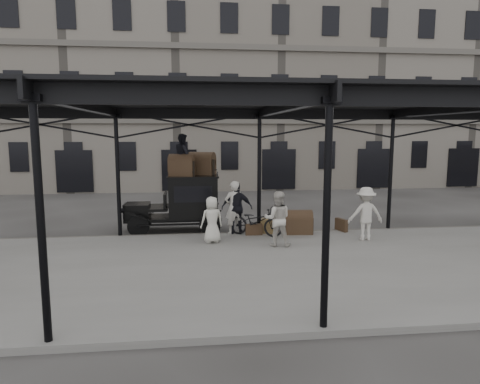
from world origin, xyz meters
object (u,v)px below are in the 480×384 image
object	(u,v)px
porter_left	(234,207)
porter_official	(237,208)
bicycle	(255,221)
steamer_trunk_platform	(298,224)
taxi	(185,201)
steamer_trunk_roof_near	(182,167)

from	to	relation	value
porter_left	porter_official	bearing A→B (deg)	161.04
bicycle	steamer_trunk_platform	size ratio (longest dim) A/B	2.01
taxi	steamer_trunk_platform	distance (m)	4.38
steamer_trunk_roof_near	porter_official	bearing A→B (deg)	-12.01
porter_official	steamer_trunk_platform	world-z (taller)	porter_official
bicycle	steamer_trunk_platform	world-z (taller)	bicycle
bicycle	steamer_trunk_platform	distance (m)	1.61
porter_left	steamer_trunk_platform	xyz separation A→B (m)	(2.32, -0.21, -0.60)
taxi	porter_official	xyz separation A→B (m)	(1.87, -1.20, -0.11)
steamer_trunk_roof_near	steamer_trunk_platform	world-z (taller)	steamer_trunk_roof_near
porter_official	bicycle	size ratio (longest dim) A/B	0.96
steamer_trunk_roof_near	steamer_trunk_platform	distance (m)	4.77
porter_official	steamer_trunk_roof_near	bearing A→B (deg)	-16.38
taxi	steamer_trunk_roof_near	bearing A→B (deg)	-108.07
porter_left	steamer_trunk_roof_near	bearing A→B (deg)	-46.16
taxi	steamer_trunk_roof_near	size ratio (longest dim) A/B	3.94
steamer_trunk_roof_near	porter_left	bearing A→B (deg)	-13.28
steamer_trunk_roof_near	steamer_trunk_platform	xyz separation A→B (m)	(4.17, -1.16, -2.01)
porter_left	bicycle	world-z (taller)	porter_left
taxi	steamer_trunk_platform	bearing A→B (deg)	-18.99
porter_official	bicycle	world-z (taller)	porter_official
porter_official	steamer_trunk_platform	size ratio (longest dim) A/B	1.93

